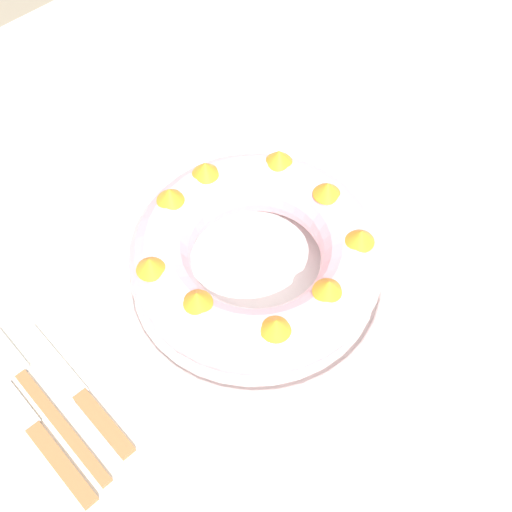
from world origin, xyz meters
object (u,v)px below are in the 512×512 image
(serving_knife, at_px, (35,430))
(cake_knife, at_px, (83,399))
(fork, at_px, (36,394))
(serving_dish, at_px, (256,280))
(bundt_cake, at_px, (256,255))

(serving_knife, xyz_separation_m, cake_knife, (0.05, -0.00, 0.00))
(fork, height_order, cake_knife, cake_knife)
(serving_dish, bearing_deg, serving_knife, 175.33)
(serving_dish, xyz_separation_m, cake_knife, (-0.22, 0.02, -0.01))
(bundt_cake, distance_m, serving_knife, 0.29)
(serving_knife, height_order, cake_knife, same)
(serving_knife, bearing_deg, bundt_cake, -9.79)
(serving_dish, bearing_deg, fork, 167.84)
(fork, height_order, serving_knife, serving_knife)
(bundt_cake, distance_m, cake_knife, 0.23)
(serving_dish, distance_m, bundt_cake, 0.05)
(serving_knife, bearing_deg, serving_dish, -9.80)
(bundt_cake, height_order, cake_knife, bundt_cake)
(fork, distance_m, serving_knife, 0.04)
(bundt_cake, bearing_deg, serving_dish, -111.36)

